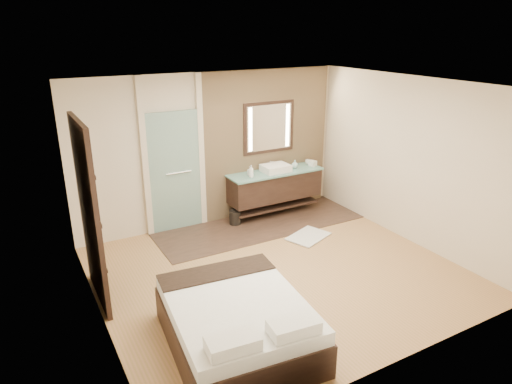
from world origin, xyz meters
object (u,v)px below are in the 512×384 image
waste_bin (235,218)px  bed (237,323)px  mirror_unit (269,127)px  vanity (275,186)px

waste_bin → bed: bearing=-116.2°
mirror_unit → vanity: bearing=-90.0°
mirror_unit → bed: mirror_unit is taller
bed → waste_bin: bearing=69.6°
vanity → mirror_unit: mirror_unit is taller
vanity → bed: size_ratio=0.94×
vanity → waste_bin: size_ratio=6.91×
bed → vanity: bearing=58.3°
vanity → bed: vanity is taller
vanity → mirror_unit: size_ratio=1.75×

